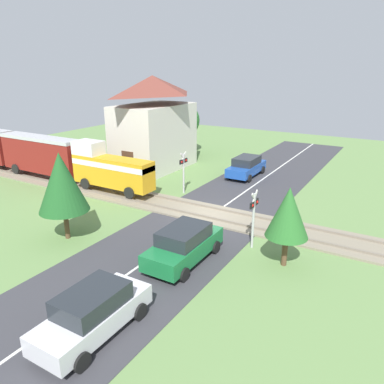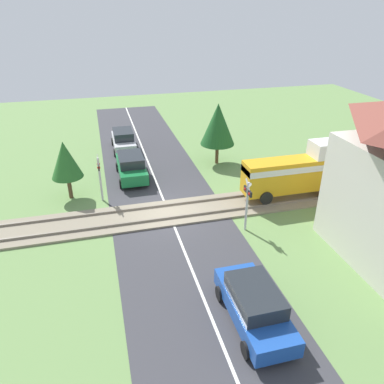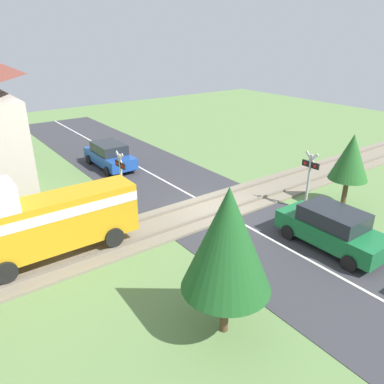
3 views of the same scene
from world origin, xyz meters
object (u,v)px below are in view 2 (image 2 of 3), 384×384
Objects in this scene: crossing_signal_west_approach at (99,172)px; pedestrian_by_station at (330,204)px; car_far_side at (254,305)px; crossing_signal_east_approach at (247,199)px; car_near_crossing at (131,166)px; car_behind_queue at (124,140)px.

pedestrian_by_station is (5.10, 11.89, -1.05)m from crossing_signal_west_approach.
crossing_signal_east_approach reaches higher than car_far_side.
car_far_side is 1.51× the size of crossing_signal_west_approach.
crossing_signal_west_approach reaches higher than car_near_crossing.
pedestrian_by_station is at bearing 36.30° from car_behind_queue.
pedestrian_by_station is (13.37, 9.82, -0.04)m from car_behind_queue.
pedestrian_by_station reaches higher than car_behind_queue.
car_near_crossing is at bearing -168.26° from car_far_side.
car_near_crossing is 9.41m from crossing_signal_east_approach.
car_behind_queue is (-19.34, -2.88, 0.01)m from car_far_side.
car_near_crossing is 1.00× the size of car_far_side.
car_far_side is 6.35m from crossing_signal_east_approach.
car_near_crossing is 1.50× the size of crossing_signal_west_approach.
car_near_crossing is at bearing 143.40° from crossing_signal_west_approach.
car_near_crossing is 1.50× the size of crossing_signal_east_approach.
crossing_signal_east_approach is (13.42, 4.95, 1.01)m from car_behind_queue.
car_behind_queue is 14.34m from crossing_signal_east_approach.
crossing_signal_east_approach reaches higher than car_near_crossing.
car_near_crossing reaches higher than car_behind_queue.
crossing_signal_east_approach is at bearing 31.94° from car_near_crossing.
car_behind_queue reaches higher than car_far_side.
crossing_signal_west_approach is at bearing -36.60° from car_near_crossing.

